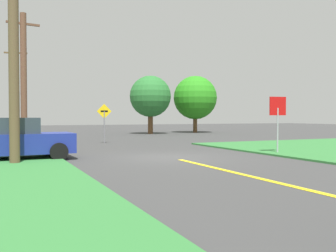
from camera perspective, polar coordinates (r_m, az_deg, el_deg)
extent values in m
plane|color=#3A3A3A|center=(15.54, 0.22, -4.71)|extent=(120.00, 120.00, 0.00)
cube|color=yellow|center=(8.97, 22.14, -9.34)|extent=(0.20, 14.00, 0.01)
cylinder|color=#9EA0A8|center=(17.48, 16.10, -0.73)|extent=(0.07, 0.07, 2.04)
cube|color=red|center=(17.47, 16.13, 2.89)|extent=(0.82, 0.13, 0.82)
cube|color=navy|center=(15.53, -21.82, -2.45)|extent=(4.25, 1.98, 0.76)
cube|color=#2D3842|center=(15.47, -23.16, 0.04)|extent=(2.36, 1.69, 0.60)
cylinder|color=black|center=(16.60, -17.17, -3.20)|extent=(0.69, 0.25, 0.68)
cylinder|color=black|center=(14.87, -16.05, -3.73)|extent=(0.69, 0.25, 0.68)
cylinder|color=brown|center=(14.19, -22.12, 9.65)|extent=(0.35, 0.35, 7.43)
cylinder|color=brown|center=(22.88, -20.82, 6.49)|extent=(0.35, 0.35, 7.44)
cube|color=brown|center=(23.37, -20.89, 14.14)|extent=(1.80, 0.41, 0.12)
cylinder|color=brown|center=(33.57, -21.83, 4.85)|extent=(0.29, 0.29, 7.45)
cube|color=brown|center=(33.90, -21.88, 10.14)|extent=(1.79, 0.47, 0.12)
cylinder|color=slate|center=(23.72, -9.53, -0.20)|extent=(0.08, 0.08, 1.98)
cube|color=yellow|center=(23.71, -9.54, 2.19)|extent=(0.90, 0.10, 0.91)
cube|color=black|center=(23.71, -9.54, 2.19)|extent=(0.45, 0.07, 0.10)
cylinder|color=brown|center=(36.23, -2.65, 0.40)|extent=(0.48, 0.48, 2.01)
sphere|color=#276C2D|center=(36.28, -2.65, 4.47)|extent=(3.92, 3.92, 3.92)
cylinder|color=brown|center=(39.16, 4.09, 0.33)|extent=(0.43, 0.43, 1.82)
sphere|color=#28861A|center=(39.20, 4.10, 4.26)|extent=(4.45, 4.45, 4.45)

